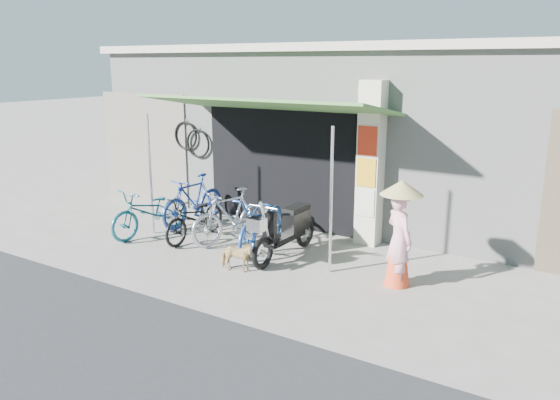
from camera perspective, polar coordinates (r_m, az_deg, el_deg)
The scene contains 13 objects.
ground at distance 8.77m, azimuth -2.36°, elevation -7.89°, with size 80.00×80.00×0.00m, color gray.
bicycle_shop at distance 12.75m, azimuth 10.61°, elevation 7.37°, with size 12.30×5.30×3.66m.
shop_pillar at distance 10.05m, azimuth 9.50°, elevation 3.70°, with size 0.42×0.44×3.00m.
awning at distance 10.01m, azimuth -1.55°, elevation 9.71°, with size 4.60×1.88×2.72m.
neighbour_left at distance 13.51m, azimuth -13.92°, elevation 5.28°, with size 2.60×0.06×2.60m, color #6B665B.
bike_teal at distance 10.93m, azimuth -13.39°, elevation -1.17°, with size 0.63×1.80×0.95m, color #195F72.
bike_blue at distance 11.42m, azimuth -9.03°, elevation -0.04°, with size 0.49×1.74×1.05m, color #22419D.
bike_black at distance 10.48m, azimuth -8.81°, elevation -1.84°, with size 0.57×1.64×0.86m, color black.
bike_silver at distance 10.22m, azimuth -5.13°, elevation -1.66°, with size 0.48×1.71×1.03m, color silver.
bike_navy at distance 9.87m, azimuth -1.83°, elevation -2.29°, with size 0.66×1.90×1.00m, color #2251A0.
street_dog at distance 8.86m, azimuth -4.59°, elevation -5.90°, with size 0.28×0.61×0.52m, color tan.
moped at distance 9.44m, azimuth 0.68°, elevation -3.14°, with size 0.54×1.88×1.07m.
nun at distance 8.32m, azimuth 12.36°, elevation -3.46°, with size 0.64×0.64×1.64m.
Camera 1 is at (4.59, -6.71, 3.29)m, focal length 35.00 mm.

